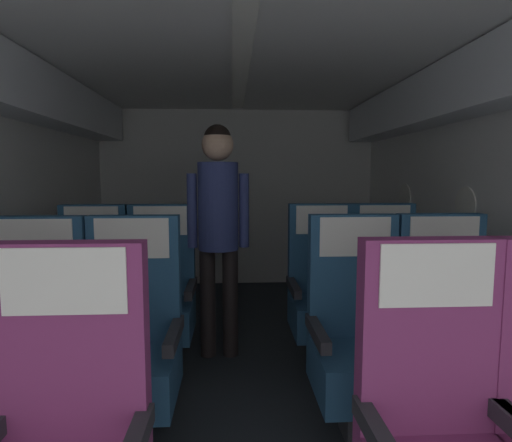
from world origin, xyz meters
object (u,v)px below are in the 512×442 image
at_px(seat_b_right_window, 358,342).
at_px(seat_c_right_aisle, 387,294).
at_px(flight_attendant, 218,215).
at_px(seat_b_left_aisle, 131,347).
at_px(seat_b_left_window, 32,350).
at_px(seat_c_right_window, 323,295).
at_px(seat_c_left_window, 90,299).
at_px(seat_c_left_aisle, 160,298).
at_px(seat_b_right_aisle, 448,340).

bearing_deg(seat_b_right_window, seat_c_right_aisle, 61.03).
bearing_deg(flight_attendant, seat_b_left_aisle, 56.80).
relative_size(seat_b_left_window, seat_b_right_window, 1.00).
relative_size(seat_c_right_window, flight_attendant, 0.67).
relative_size(seat_b_left_window, seat_c_left_window, 1.00).
distance_m(seat_c_left_window, seat_c_left_aisle, 0.47).
bearing_deg(seat_b_right_aisle, seat_b_right_window, -179.13).
height_order(seat_b_left_aisle, seat_b_right_aisle, same).
bearing_deg(flight_attendant, seat_c_right_window, 161.81).
relative_size(seat_b_right_window, flight_attendant, 0.67).
bearing_deg(seat_c_left_window, seat_c_left_aisle, -0.14).
xyz_separation_m(seat_b_left_window, flight_attendant, (0.86, 0.93, 0.55)).
xyz_separation_m(seat_b_left_aisle, seat_c_right_aisle, (1.58, 0.82, 0.00)).
height_order(seat_b_right_aisle, seat_c_left_aisle, same).
bearing_deg(seat_b_left_window, flight_attendant, 47.37).
relative_size(seat_b_right_window, seat_c_left_window, 1.00).
distance_m(seat_b_left_window, seat_c_left_window, 0.83).
distance_m(seat_b_right_window, seat_c_right_window, 0.82).
bearing_deg(flight_attendant, seat_c_left_aisle, 4.18).
bearing_deg(seat_c_right_aisle, seat_b_left_aisle, -152.44).
bearing_deg(seat_c_right_window, flight_attendant, 171.71).
height_order(seat_b_left_window, seat_c_left_window, same).
relative_size(seat_b_left_window, seat_b_right_aisle, 1.00).
distance_m(seat_b_right_window, flight_attendant, 1.30).
bearing_deg(seat_c_right_window, seat_c_left_window, 179.74).
relative_size(seat_b_right_aisle, seat_c_right_window, 1.00).
xyz_separation_m(seat_b_right_window, seat_c_left_aisle, (-1.12, 0.83, 0.00)).
xyz_separation_m(seat_b_left_aisle, seat_c_right_window, (1.12, 0.82, 0.00)).
height_order(seat_c_right_window, flight_attendant, flight_attendant).
height_order(seat_c_right_aisle, flight_attendant, flight_attendant).
bearing_deg(seat_c_left_window, flight_attendant, 6.52).
height_order(seat_b_left_aisle, seat_c_right_window, same).
distance_m(seat_c_left_aisle, flight_attendant, 0.69).
height_order(seat_b_right_aisle, seat_c_left_window, same).
relative_size(seat_c_right_aisle, flight_attendant, 0.67).
xyz_separation_m(seat_b_left_aisle, seat_c_left_window, (-0.47, 0.82, 0.00)).
height_order(seat_c_right_aisle, seat_c_right_window, same).
xyz_separation_m(seat_c_left_window, seat_c_right_aisle, (2.04, 0.00, 0.00)).
bearing_deg(seat_b_right_window, seat_c_left_aisle, 143.43).
bearing_deg(seat_b_left_window, seat_b_right_window, 0.17).
distance_m(seat_c_right_aisle, flight_attendant, 1.31).
relative_size(seat_b_left_aisle, flight_attendant, 0.67).
bearing_deg(seat_c_right_window, seat_b_left_window, -152.43).
bearing_deg(seat_c_left_aisle, flight_attendant, 14.09).
height_order(seat_b_left_window, flight_attendant, flight_attendant).
relative_size(seat_c_left_window, seat_c_right_window, 1.00).
height_order(seat_b_right_window, seat_c_left_window, same).
bearing_deg(flight_attendant, seat_c_left_window, -3.39).
height_order(seat_c_left_window, flight_attendant, flight_attendant).
bearing_deg(seat_c_left_window, seat_b_right_aisle, -21.86).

